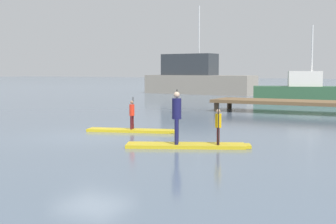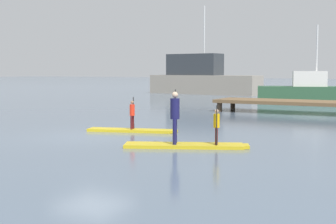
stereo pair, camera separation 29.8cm
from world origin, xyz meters
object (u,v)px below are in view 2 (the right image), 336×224
paddler_adult (175,114)px  motor_boat_small_navy (305,91)px  paddleboard_near (132,130)px  fishing_boat_white_large (201,78)px  paddleboard_far (186,146)px  paddler_child_front (217,125)px  paddler_child_solo (132,113)px

paddler_adult → motor_boat_small_navy: size_ratio=0.24×
paddleboard_near → paddler_adult: 4.10m
paddleboard_near → fishing_boat_white_large: size_ratio=0.30×
paddleboard_far → motor_boat_small_navy: 22.50m
paddleboard_far → paddler_child_front: (0.82, 0.37, 0.64)m
paddleboard_far → paddler_adult: paddler_adult is taller
paddleboard_near → paddler_adult: bearing=-38.1°
paddler_adult → paddler_child_front: paddler_adult is taller
paddleboard_far → fishing_boat_white_large: fishing_boat_white_large is taller
motor_boat_small_navy → paddler_child_solo: bearing=-94.7°
paddleboard_far → paddleboard_near: bearing=146.0°
paddler_child_solo → fishing_boat_white_large: bearing=110.0°
paddleboard_far → fishing_boat_white_large: size_ratio=0.32×
paddleboard_near → paddleboard_far: size_ratio=0.93×
paddleboard_far → motor_boat_small_navy: size_ratio=0.55×
paddleboard_near → paddler_child_front: size_ratio=2.91×
paddler_child_front → motor_boat_small_navy: bearing=96.8°
paddleboard_far → fishing_boat_white_large: bearing=114.3°
paddler_adult → paddleboard_far: bearing=23.6°
paddleboard_near → motor_boat_small_navy: motor_boat_small_navy is taller
paddler_child_front → motor_boat_small_navy: 22.20m
paddler_adult → fishing_boat_white_large: size_ratio=0.14×
paddleboard_far → motor_boat_small_navy: motor_boat_small_navy is taller
fishing_boat_white_large → paddleboard_near: bearing=-70.0°
paddleboard_near → paddler_child_solo: (0.00, 0.01, 0.65)m
paddler_adult → paddler_child_solo: bearing=141.7°
paddleboard_near → fishing_boat_white_large: (-10.04, 27.59, 1.45)m
paddleboard_near → paddler_adult: size_ratio=2.10×
paddleboard_far → paddler_adult: size_ratio=2.26×
fishing_boat_white_large → motor_boat_small_navy: (11.67, -7.50, -0.69)m
paddleboard_far → paddler_adult: 1.01m
paddleboard_near → fishing_boat_white_large: bearing=110.0°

